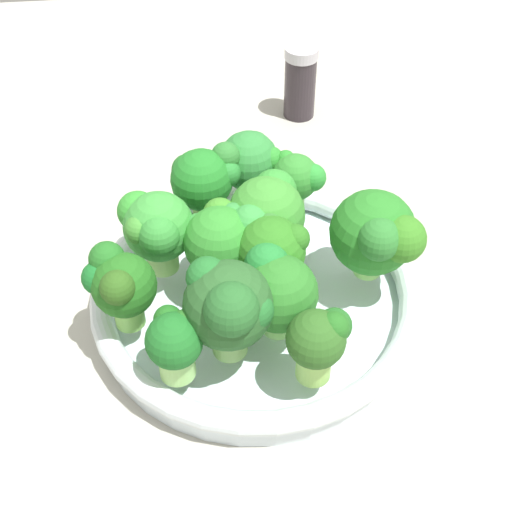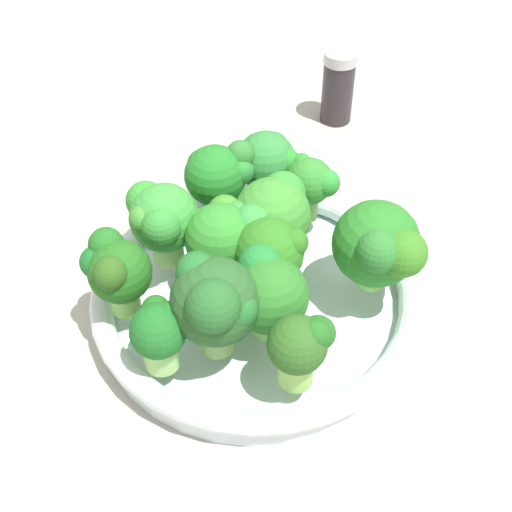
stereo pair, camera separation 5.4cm
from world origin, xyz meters
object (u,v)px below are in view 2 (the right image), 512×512
(bowl, at_px, (256,297))
(broccoli_floret_2, at_px, (379,245))
(broccoli_floret_12, at_px, (160,331))
(pepper_shaker, at_px, (338,86))
(broccoli_floret_1, at_px, (311,183))
(broccoli_floret_4, at_px, (161,219))
(broccoli_floret_11, at_px, (268,161))
(broccoli_floret_10, at_px, (116,270))
(broccoli_floret_5, at_px, (222,235))
(broccoli_floret_9, at_px, (272,215))
(broccoli_floret_7, at_px, (270,252))
(broccoli_floret_0, at_px, (266,292))
(broccoli_floret_8, at_px, (301,346))
(broccoli_floret_3, at_px, (217,174))
(broccoli_floret_6, at_px, (215,302))

(bowl, bearing_deg, broccoli_floret_2, -179.86)
(broccoli_floret_12, distance_m, pepper_shaker, 0.40)
(broccoli_floret_1, distance_m, broccoli_floret_2, 0.10)
(broccoli_floret_4, relative_size, broccoli_floret_11, 1.04)
(broccoli_floret_4, bearing_deg, broccoli_floret_10, 64.67)
(broccoli_floret_5, xyz_separation_m, broccoli_floret_9, (-0.04, -0.02, 0.00))
(broccoli_floret_11, distance_m, broccoli_floret_12, 0.20)
(broccoli_floret_7, xyz_separation_m, broccoli_floret_10, (0.11, 0.02, -0.00))
(pepper_shaker, bearing_deg, broccoli_floret_0, 78.05)
(broccoli_floret_12, bearing_deg, broccoli_floret_1, -123.73)
(broccoli_floret_4, bearing_deg, broccoli_floret_7, 158.40)
(broccoli_floret_7, height_order, broccoli_floret_9, broccoli_floret_9)
(broccoli_floret_1, xyz_separation_m, broccoli_floret_8, (0.01, 0.17, -0.00))
(broccoli_floret_3, bearing_deg, broccoli_floret_10, 59.25)
(broccoli_floret_6, relative_size, broccoli_floret_10, 1.26)
(broccoli_floret_4, bearing_deg, broccoli_floret_8, 133.00)
(broccoli_floret_9, xyz_separation_m, broccoli_floret_11, (0.00, -0.07, -0.00))
(broccoli_floret_4, bearing_deg, pepper_shaker, -120.50)
(broccoli_floret_6, distance_m, broccoli_floret_9, 0.11)
(broccoli_floret_3, relative_size, broccoli_floret_5, 1.03)
(broccoli_floret_1, bearing_deg, broccoli_floret_4, 25.41)
(broccoli_floret_4, xyz_separation_m, broccoli_floret_12, (-0.01, 0.10, -0.01))
(broccoli_floret_0, relative_size, broccoli_floret_5, 0.99)
(broccoli_floret_1, bearing_deg, broccoli_floret_3, -0.13)
(broccoli_floret_2, bearing_deg, pepper_shaker, -87.47)
(bowl, distance_m, broccoli_floret_9, 0.07)
(broccoli_floret_0, relative_size, broccoli_floret_4, 0.96)
(broccoli_floret_7, relative_size, pepper_shaker, 0.86)
(broccoli_floret_2, height_order, broccoli_floret_9, broccoli_floret_2)
(broccoli_floret_6, distance_m, pepper_shaker, 0.38)
(broccoli_floret_0, xyz_separation_m, broccoli_floret_11, (0.00, -0.15, 0.00))
(bowl, xyz_separation_m, broccoli_floret_8, (-0.03, 0.09, 0.05))
(broccoli_floret_8, bearing_deg, broccoli_floret_9, -80.00)
(broccoli_floret_1, relative_size, broccoli_floret_11, 0.87)
(broccoli_floret_2, distance_m, broccoli_floret_4, 0.17)
(broccoli_floret_9, bearing_deg, broccoli_floret_5, 30.52)
(broccoli_floret_3, bearing_deg, broccoli_floret_11, -149.88)
(broccoli_floret_11, bearing_deg, pepper_shaker, -111.78)
(broccoli_floret_1, xyz_separation_m, broccoli_floret_12, (0.11, 0.16, -0.00))
(broccoli_floret_6, bearing_deg, bowl, -111.06)
(broccoli_floret_1, height_order, broccoli_floret_10, broccoli_floret_10)
(broccoli_floret_6, height_order, broccoli_floret_8, broccoli_floret_6)
(broccoli_floret_3, xyz_separation_m, broccoli_floret_9, (-0.05, 0.05, -0.00))
(broccoli_floret_10, bearing_deg, broccoli_floret_8, 155.47)
(broccoli_floret_0, height_order, broccoli_floret_3, broccoli_floret_3)
(bowl, relative_size, broccoli_floret_5, 3.83)
(broccoli_floret_0, distance_m, broccoli_floret_10, 0.11)
(broccoli_floret_1, height_order, broccoli_floret_12, broccoli_floret_1)
(broccoli_floret_10, relative_size, pepper_shaker, 0.81)
(broccoli_floret_7, height_order, broccoli_floret_12, broccoli_floret_7)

